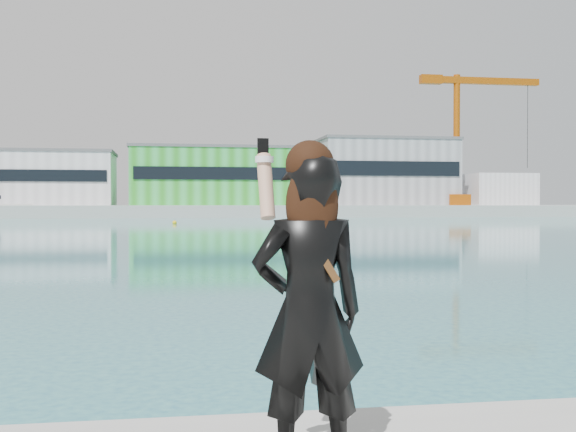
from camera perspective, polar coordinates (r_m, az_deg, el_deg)
name	(u,v)px	position (r m, az deg, el deg)	size (l,w,h in m)	color
far_quay	(171,211)	(134.02, -9.25, 0.42)	(320.00, 40.00, 2.00)	#9E9E99
warehouse_white	(44,178)	(133.84, -18.73, 2.84)	(24.48, 15.35, 9.50)	silver
warehouse_green	(215,176)	(132.35, -5.79, 3.13)	(30.60, 16.36, 10.50)	green
warehouse_grey_right	(384,172)	(138.14, 7.60, 3.45)	(25.50, 15.35, 12.50)	gray
ancillary_shed	(498,190)	(144.19, 16.23, 2.02)	(12.00, 10.00, 6.00)	silver
dock_crane	(463,134)	(137.50, 13.65, 6.29)	(23.00, 4.00, 24.00)	#C2560B
flagpole_right	(298,180)	(127.07, 0.77, 2.90)	(1.28, 0.16, 8.00)	silver
buoy_near	(175,224)	(81.71, -8.95, -0.63)	(0.50, 0.50, 0.50)	yellow
woman	(309,302)	(3.98, 1.65, -6.83)	(0.66, 0.46, 1.84)	black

